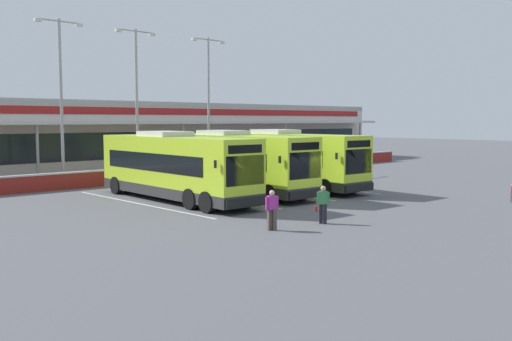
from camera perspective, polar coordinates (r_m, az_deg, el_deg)
name	(u,v)px	position (r m, az deg, el deg)	size (l,w,h in m)	color
ground_plane	(303,204)	(30.00, 4.76, -3.35)	(200.00, 200.00, 0.00)	#56565B
terminal_building	(73,136)	(51.73, -17.95, 3.31)	(70.00, 13.00, 6.00)	beige
red_barrier_wall	(152,174)	(41.02, -10.44, -0.36)	(60.00, 0.40, 1.10)	maroon
coach_bus_leftmost	(175,168)	(31.26, -8.16, 0.25)	(3.28, 12.24, 3.78)	#B7DB2D
coach_bus_left_centre	(233,164)	(33.92, -2.34, 0.68)	(3.28, 12.24, 3.78)	#B7DB2D
coach_bus_centre	(285,160)	(36.79, 2.96, 1.02)	(3.28, 12.24, 3.78)	#B7DB2D
bay_stripe_far_west	(139,203)	(30.60, -11.74, -3.26)	(0.14, 13.00, 0.01)	silver
bay_stripe_west	(202,196)	(32.96, -5.49, -2.59)	(0.14, 13.00, 0.01)	silver
bay_stripe_mid_west	(255,190)	(35.66, -0.14, -1.98)	(0.14, 13.00, 0.01)	silver
bay_stripe_centre	(300,185)	(38.63, 4.42, -1.45)	(0.14, 13.00, 0.01)	silver
pedestrian_with_handbag	(323,204)	(24.24, 6.72, -3.33)	(0.55, 0.59, 1.62)	black
pedestrian_in_dark_coat	(272,209)	(22.62, 1.62, -3.86)	(0.53, 0.39, 1.62)	#4C4238
lamp_post_west	(61,91)	(39.89, -19.02, 7.54)	(3.24, 0.28, 11.00)	#9E9EA3
lamp_post_centre	(137,94)	(42.83, -11.91, 7.52)	(3.24, 0.28, 11.00)	#9E9EA3
lamp_post_east	(209,97)	(46.46, -4.80, 7.41)	(3.24, 0.28, 11.00)	#9E9EA3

